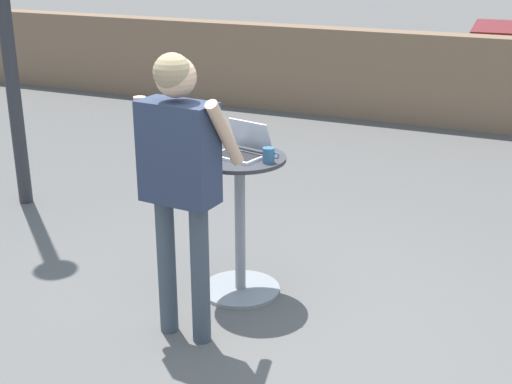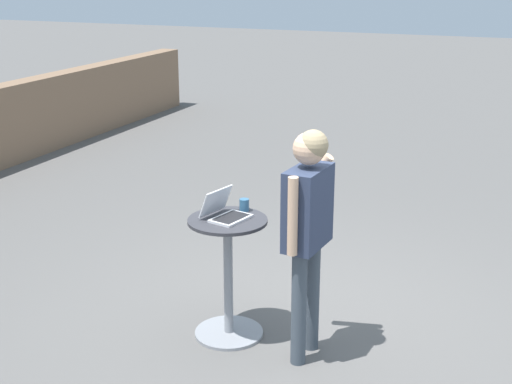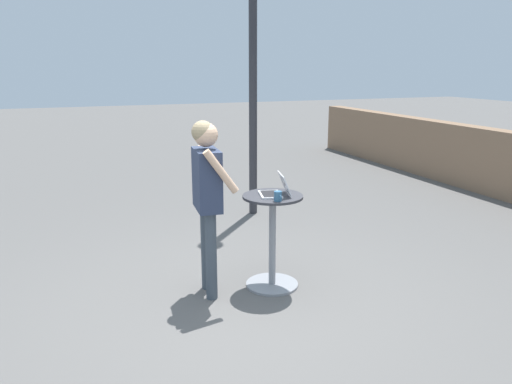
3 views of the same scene
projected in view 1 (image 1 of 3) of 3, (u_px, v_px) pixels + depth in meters
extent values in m
plane|color=#5B5956|center=(254.00, 337.00, 4.31)|extent=(50.00, 50.00, 0.00)
cube|color=#84664C|center=(436.00, 80.00, 8.88)|extent=(15.80, 0.35, 1.13)
cylinder|color=gray|center=(241.00, 289.00, 4.86)|extent=(0.54, 0.54, 0.03)
cylinder|color=gray|center=(240.00, 226.00, 4.70)|extent=(0.07, 0.07, 0.91)
cylinder|color=#333338|center=(239.00, 158.00, 4.54)|extent=(0.60, 0.60, 0.02)
cube|color=silver|center=(238.00, 156.00, 4.51)|extent=(0.34, 0.27, 0.02)
cube|color=black|center=(238.00, 155.00, 4.51)|extent=(0.30, 0.22, 0.00)
cube|color=silver|center=(251.00, 135.00, 4.58)|extent=(0.31, 0.16, 0.20)
cube|color=white|center=(251.00, 135.00, 4.57)|extent=(0.29, 0.14, 0.18)
cylinder|color=#336084|center=(269.00, 155.00, 4.40)|extent=(0.07, 0.07, 0.10)
torus|color=#336084|center=(276.00, 156.00, 4.38)|extent=(0.04, 0.01, 0.04)
cylinder|color=#424C56|center=(167.00, 266.00, 4.24)|extent=(0.11, 0.11, 0.87)
cylinder|color=#424C56|center=(200.00, 275.00, 4.13)|extent=(0.11, 0.11, 0.87)
cube|color=#2D3851|center=(179.00, 153.00, 3.94)|extent=(0.45, 0.25, 0.57)
sphere|color=#DBAD89|center=(176.00, 77.00, 3.79)|extent=(0.23, 0.23, 0.23)
sphere|color=#9E8966|center=(172.00, 72.00, 3.76)|extent=(0.21, 0.21, 0.21)
cylinder|color=#DBAD89|center=(142.00, 144.00, 4.05)|extent=(0.07, 0.07, 0.55)
cylinder|color=#DBAD89|center=(225.00, 134.00, 3.85)|extent=(0.10, 0.33, 0.42)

